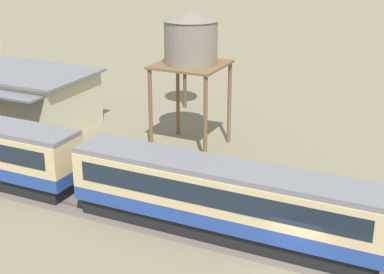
# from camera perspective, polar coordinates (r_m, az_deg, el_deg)

# --- Properties ---
(ground_plane) EXTENTS (600.00, 600.00, 0.00)m
(ground_plane) POSITION_cam_1_polar(r_m,az_deg,el_deg) (29.29, 9.65, -12.72)
(ground_plane) COLOR #7A7056
(passenger_train) EXTENTS (72.37, 2.88, 3.98)m
(passenger_train) POSITION_cam_1_polar(r_m,az_deg,el_deg) (34.97, -10.54, -2.93)
(passenger_train) COLOR #234293
(passenger_train) RESTS_ON ground_plane
(railway_track) EXTENTS (112.77, 3.60, 0.04)m
(railway_track) POSITION_cam_1_polar(r_m,az_deg,el_deg) (36.43, -11.58, -5.83)
(railway_track) COLOR #665B51
(railway_track) RESTS_ON ground_plane
(station_building) EXTENTS (11.40, 8.65, 4.55)m
(station_building) POSITION_cam_1_polar(r_m,az_deg,el_deg) (49.26, -16.06, 3.64)
(station_building) COLOR beige
(station_building) RESTS_ON ground_plane
(water_tower) EXTENTS (4.76, 4.76, 9.85)m
(water_tower) POSITION_cam_1_polar(r_m,az_deg,el_deg) (41.28, -0.12, 9.17)
(water_tower) COLOR brown
(water_tower) RESTS_ON ground_plane
(yard_tree_0) EXTENTS (3.11, 3.11, 6.71)m
(yard_tree_0) POSITION_cam_1_polar(r_m,az_deg,el_deg) (51.32, -0.72, 8.34)
(yard_tree_0) COLOR brown
(yard_tree_0) RESTS_ON ground_plane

